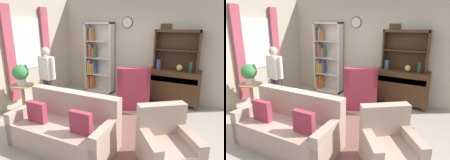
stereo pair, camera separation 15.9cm
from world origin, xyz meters
The scene contains 17 objects.
ground_plane centered at (0.00, 0.00, -0.01)m, with size 5.40×4.60×0.02m, color #9E9384.
wall_back centered at (0.00, 2.13, 1.41)m, with size 5.00×0.09×2.80m.
wall_left centered at (-2.52, 0.05, 1.40)m, with size 0.16×4.20×2.80m.
area_rug centered at (0.20, -0.30, 0.00)m, with size 2.79×2.11×0.01m, color brown.
bookshelf centered at (-1.32, 1.94, 1.05)m, with size 0.90×0.30×2.10m.
sideboard centered at (1.03, 1.86, 0.51)m, with size 1.30×0.45×0.92m.
sideboard_hutch centered at (1.03, 1.97, 1.56)m, with size 1.10×0.26×1.00m.
vase_tall centered at (0.64, 1.78, 1.04)m, with size 0.11×0.11×0.25m, color #33476B.
vase_round centered at (1.16, 1.79, 1.01)m, with size 0.15×0.15×0.17m, color tan.
bottle_wine centered at (1.42, 1.77, 1.05)m, with size 0.07×0.07×0.26m, color #194223.
couch_floral centered at (-0.24, -0.90, 0.31)m, with size 1.82×0.90×0.90m.
armchair_floral centered at (1.44, -0.63, 0.29)m, with size 1.07×1.07×0.88m.
wingback_chair centered at (0.15, 1.24, 0.38)m, with size 1.05×1.06×1.05m.
plant_stand centered at (-1.99, -0.31, 0.43)m, with size 0.52×0.52×0.70m.
potted_plant_large centered at (-1.93, -0.34, 0.98)m, with size 0.35×0.35×0.48m.
potted_plant_small centered at (-1.81, 0.06, 0.20)m, with size 0.24×0.24×0.34m.
person_reading centered at (-1.49, 0.01, 0.91)m, with size 0.53×0.24×1.56m.
Camera 2 is at (2.05, -3.23, 2.05)m, focal length 32.20 mm.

